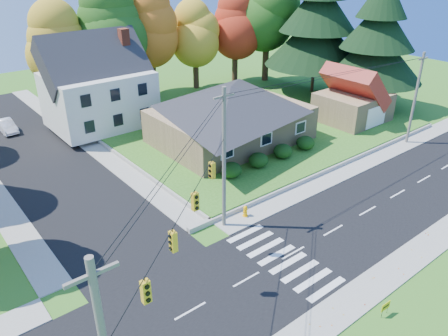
% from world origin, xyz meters
% --- Properties ---
extents(ground, '(120.00, 120.00, 0.00)m').
position_xyz_m(ground, '(0.00, 0.00, 0.00)').
color(ground, '#3D7923').
extents(road_main, '(90.00, 8.00, 0.02)m').
position_xyz_m(road_main, '(0.00, 0.00, 0.01)').
color(road_main, black).
rests_on(road_main, ground).
extents(road_cross, '(8.00, 44.00, 0.02)m').
position_xyz_m(road_cross, '(-8.00, 26.00, 0.01)').
color(road_cross, black).
rests_on(road_cross, ground).
extents(sidewalk_north, '(90.00, 2.00, 0.08)m').
position_xyz_m(sidewalk_north, '(0.00, 5.00, 0.04)').
color(sidewalk_north, '#9C9A90').
rests_on(sidewalk_north, ground).
extents(sidewalk_south, '(90.00, 2.00, 0.08)m').
position_xyz_m(sidewalk_south, '(0.00, -5.00, 0.04)').
color(sidewalk_south, '#9C9A90').
rests_on(sidewalk_south, ground).
extents(lawn, '(30.00, 30.00, 0.50)m').
position_xyz_m(lawn, '(13.00, 21.00, 0.25)').
color(lawn, '#3D7923').
rests_on(lawn, ground).
extents(ranch_house, '(14.60, 10.60, 5.40)m').
position_xyz_m(ranch_house, '(8.00, 16.00, 3.27)').
color(ranch_house, tan).
rests_on(ranch_house, lawn).
extents(colonial_house, '(10.40, 8.40, 9.60)m').
position_xyz_m(colonial_house, '(0.04, 28.00, 4.58)').
color(colonial_house, silver).
rests_on(colonial_house, lawn).
extents(garage, '(7.30, 6.30, 4.60)m').
position_xyz_m(garage, '(22.00, 11.99, 2.84)').
color(garage, tan).
rests_on(garage, lawn).
extents(hedge_row, '(10.70, 1.70, 1.27)m').
position_xyz_m(hedge_row, '(7.50, 9.80, 1.14)').
color(hedge_row, '#163A10').
rests_on(hedge_row, lawn).
extents(traffic_infrastructure, '(38.10, 10.66, 10.00)m').
position_xyz_m(traffic_infrastructure, '(-0.15, 1.35, 5.15)').
color(traffic_infrastructure, '#666059').
rests_on(traffic_infrastructure, ground).
extents(tree_lot_0, '(6.72, 6.72, 12.51)m').
position_xyz_m(tree_lot_0, '(-2.00, 34.00, 8.31)').
color(tree_lot_0, '#3F2A19').
rests_on(tree_lot_0, lawn).
extents(tree_lot_1, '(7.84, 7.84, 14.60)m').
position_xyz_m(tree_lot_1, '(4.00, 33.00, 9.61)').
color(tree_lot_1, '#3F2A19').
rests_on(tree_lot_1, lawn).
extents(tree_lot_2, '(7.28, 7.28, 13.56)m').
position_xyz_m(tree_lot_2, '(10.00, 34.00, 8.96)').
color(tree_lot_2, '#3F2A19').
rests_on(tree_lot_2, lawn).
extents(tree_lot_3, '(6.16, 6.16, 11.47)m').
position_xyz_m(tree_lot_3, '(16.00, 33.00, 7.65)').
color(tree_lot_3, '#3F2A19').
rests_on(tree_lot_3, lawn).
extents(tree_lot_4, '(6.72, 6.72, 12.51)m').
position_xyz_m(tree_lot_4, '(22.00, 32.00, 8.31)').
color(tree_lot_4, '#3F2A19').
rests_on(tree_lot_4, lawn).
extents(tree_lot_5, '(8.40, 8.40, 15.64)m').
position_xyz_m(tree_lot_5, '(26.00, 30.00, 10.27)').
color(tree_lot_5, '#3F2A19').
rests_on(tree_lot_5, lawn).
extents(conifer_east_a, '(12.80, 12.80, 16.96)m').
position_xyz_m(conifer_east_a, '(27.00, 22.00, 9.39)').
color(conifer_east_a, '#3F2A19').
rests_on(conifer_east_a, lawn).
extents(conifer_east_b, '(11.20, 11.20, 14.84)m').
position_xyz_m(conifer_east_b, '(28.00, 14.00, 8.28)').
color(conifer_east_b, '#3F2A19').
rests_on(conifer_east_b, lawn).
extents(white_car, '(1.47, 3.96, 1.29)m').
position_xyz_m(white_car, '(-8.39, 33.39, 0.67)').
color(white_car, white).
rests_on(white_car, road_cross).
extents(fire_hydrant, '(0.52, 0.40, 0.91)m').
position_xyz_m(fire_hydrant, '(0.40, 5.12, 0.43)').
color(fire_hydrant, '#FFA900').
rests_on(fire_hydrant, ground).
extents(yard_sign, '(0.69, 0.06, 0.86)m').
position_xyz_m(yard_sign, '(-0.17, -6.67, 0.62)').
color(yard_sign, black).
rests_on(yard_sign, ground).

